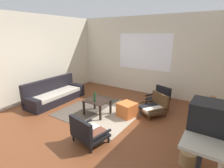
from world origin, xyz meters
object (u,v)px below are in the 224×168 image
crt_television (208,115)px  glass_bottle (95,97)px  armchair_corner (154,106)px  ottoman_orange (127,110)px  couch (55,95)px  console_shelf (206,131)px  armchair_by_window (159,97)px  wicker_basket (188,158)px  clay_vase (211,108)px  coffee_table (97,103)px  armchair_striped_foreground (87,132)px

crt_television → glass_bottle: 2.75m
armchair_corner → ottoman_orange: armchair_corner is taller
couch → console_shelf: size_ratio=1.36×
armchair_by_window → crt_television: 3.00m
armchair_corner → crt_television: crt_television is taller
armchair_corner → wicker_basket: armchair_corner is taller
ottoman_orange → couch: bearing=-171.6°
clay_vase → glass_bottle: (-2.59, 0.30, -0.46)m
armchair_by_window → crt_television: crt_television is taller
couch → glass_bottle: size_ratio=6.78×
couch → coffee_table: size_ratio=3.09×
crt_television → glass_bottle: crt_television is taller
ottoman_orange → glass_bottle: glass_bottle is taller
armchair_striped_foreground → coffee_table: bearing=119.9°
armchair_by_window → ottoman_orange: bearing=-109.0°
ottoman_orange → armchair_by_window: bearing=71.0°
console_shelf → couch: bearing=169.7°
crt_television → couch: bearing=168.4°
armchair_by_window → coffee_table: bearing=-125.7°
couch → wicker_basket: (4.12, -0.62, -0.11)m
armchair_striped_foreground → wicker_basket: bearing=15.3°
armchair_corner → glass_bottle: glass_bottle is taller
coffee_table → glass_bottle: size_ratio=2.20×
console_shelf → armchair_by_window: bearing=121.3°
armchair_by_window → glass_bottle: 2.08m
clay_vase → crt_television: bearing=-90.4°
coffee_table → console_shelf: console_shelf is taller
armchair_striped_foreground → ottoman_orange: (0.08, 1.46, -0.07)m
coffee_table → console_shelf: (2.60, -0.80, 0.44)m
coffee_table → couch: bearing=-179.5°
armchair_corner → ottoman_orange: (-0.54, -0.53, -0.05)m
armchair_by_window → wicker_basket: (1.25, -2.23, -0.12)m
coffee_table → glass_bottle: bearing=-82.5°
armchair_striped_foreground → crt_television: size_ratio=1.61×
crt_television → glass_bottle: (-2.58, 0.78, -0.53)m
coffee_table → crt_television: crt_television is taller
ottoman_orange → wicker_basket: ottoman_orange is taller
armchair_corner → console_shelf: 2.21m
console_shelf → coffee_table: bearing=163.0°
couch → ottoman_orange: 2.46m
crt_television → glass_bottle: size_ratio=1.56×
coffee_table → armchair_corner: (1.25, 0.87, -0.10)m
clay_vase → armchair_striped_foreground: bearing=-160.4°
console_shelf → clay_vase: clay_vase is taller
ottoman_orange → armchair_corner: bearing=44.6°
couch → console_shelf: bearing=-10.3°
ottoman_orange → wicker_basket: 1.95m
coffee_table → glass_bottle: (0.02, -0.12, 0.20)m
ottoman_orange → console_shelf: bearing=-31.2°
glass_bottle → crt_television: bearing=-16.8°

